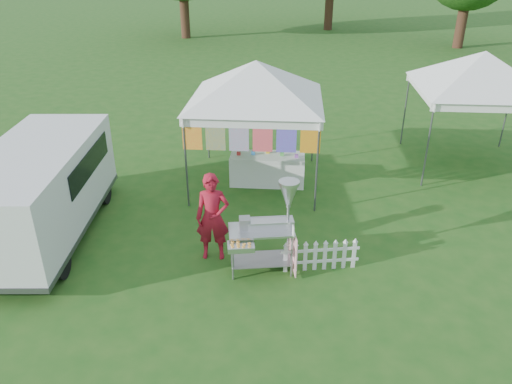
{
  "coord_description": "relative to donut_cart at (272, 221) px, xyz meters",
  "views": [
    {
      "loc": [
        0.88,
        -7.76,
        5.37
      ],
      "look_at": [
        0.22,
        0.71,
        1.1
      ],
      "focal_mm": 35.0,
      "sensor_mm": 36.0,
      "label": 1
    }
  ],
  "objects": [
    {
      "name": "canopy_right",
      "position": [
        4.93,
        5.25,
        1.96
      ],
      "size": [
        4.24,
        4.24,
        3.45
      ],
      "color": "#59595E",
      "rests_on": "ground"
    },
    {
      "name": "donut_cart",
      "position": [
        0.0,
        0.0,
        0.0
      ],
      "size": [
        1.28,
        1.05,
        1.76
      ],
      "rotation": [
        0.0,
        0.0,
        0.17
      ],
      "color": "gray",
      "rests_on": "ground"
    },
    {
      "name": "vendor",
      "position": [
        -1.11,
        0.36,
        -0.18
      ],
      "size": [
        0.65,
        0.45,
        1.7
      ],
      "primitive_type": "imported",
      "rotation": [
        0.0,
        0.0,
        0.08
      ],
      "color": "maroon",
      "rests_on": "ground"
    },
    {
      "name": "canopy_main",
      "position": [
        -0.57,
        3.74,
        1.95
      ],
      "size": [
        4.24,
        4.24,
        3.45
      ],
      "color": "#59595E",
      "rests_on": "ground"
    },
    {
      "name": "cargo_van",
      "position": [
        -4.62,
        0.96,
        -0.03
      ],
      "size": [
        2.15,
        4.61,
        1.86
      ],
      "rotation": [
        0.0,
        0.0,
        0.08
      ],
      "color": "silver",
      "rests_on": "ground"
    },
    {
      "name": "picket_fence",
      "position": [
        0.88,
        0.08,
        -0.75
      ],
      "size": [
        1.42,
        0.29,
        0.56
      ],
      "rotation": [
        0.0,
        0.0,
        0.18
      ],
      "color": "silver",
      "rests_on": "ground"
    },
    {
      "name": "display_table",
      "position": [
        -0.29,
        3.68,
        -0.66
      ],
      "size": [
        1.8,
        0.7,
        0.74
      ],
      "primitive_type": "cube",
      "color": "white",
      "rests_on": "ground"
    },
    {
      "name": "ground",
      "position": [
        -0.57,
        0.25,
        -1.03
      ],
      "size": [
        120.0,
        120.0,
        0.0
      ],
      "primitive_type": "plane",
      "color": "#1D4F16",
      "rests_on": "ground"
    }
  ]
}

